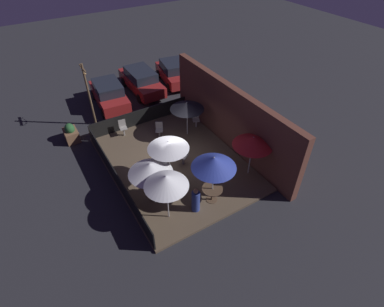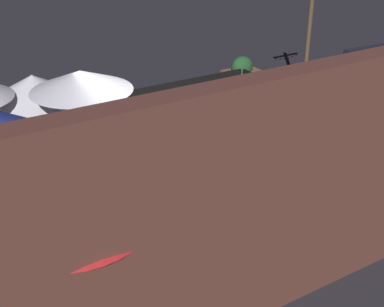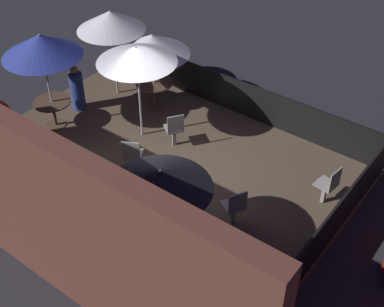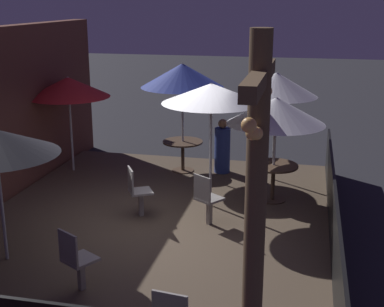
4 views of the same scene
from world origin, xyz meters
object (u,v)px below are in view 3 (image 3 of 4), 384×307
(dining_table_1, at_px, (154,87))
(patio_umbrella_0, at_px, (41,45))
(patio_umbrella_2, at_px, (111,21))
(patio_chair_4, at_px, (174,128))
(patio_chair_1, at_px, (132,155))
(patron_0, at_px, (77,90))
(patio_chair_0, at_px, (235,206))
(patio_chair_3, at_px, (329,184))
(patio_umbrella_3, at_px, (160,180))
(patio_umbrella_1, at_px, (152,44))
(patio_umbrella_4, at_px, (137,55))
(patio_chair_2, at_px, (150,274))
(dining_table_0, at_px, (53,106))

(dining_table_1, bearing_deg, patio_umbrella_0, 56.49)
(patio_umbrella_2, xyz_separation_m, patio_chair_4, (-2.78, 0.95, -1.60))
(patio_chair_1, bearing_deg, patron_0, 39.37)
(patio_umbrella_0, height_order, patio_chair_0, patio_umbrella_0)
(patio_chair_3, xyz_separation_m, patio_chair_4, (3.78, 0.37, -0.00))
(patio_umbrella_0, distance_m, patio_umbrella_2, 2.10)
(patio_umbrella_3, relative_size, patron_0, 1.65)
(dining_table_1, distance_m, patio_chair_0, 4.70)
(patio_umbrella_1, height_order, patio_chair_3, patio_umbrella_1)
(patio_umbrella_4, distance_m, dining_table_1, 2.06)
(patio_umbrella_4, height_order, dining_table_1, patio_umbrella_4)
(dining_table_1, xyz_separation_m, patio_chair_2, (-3.85, 4.66, -0.08))
(patio_chair_1, distance_m, patron_0, 3.12)
(patio_umbrella_1, height_order, dining_table_1, patio_umbrella_1)
(dining_table_1, bearing_deg, dining_table_0, 56.49)
(dining_table_0, xyz_separation_m, patio_chair_0, (-5.52, 0.17, -0.08))
(patio_umbrella_4, height_order, patio_chair_3, patio_umbrella_4)
(patio_chair_3, bearing_deg, dining_table_0, 19.93)
(patio_umbrella_2, height_order, patio_chair_2, patio_umbrella_2)
(patio_umbrella_2, relative_size, patio_chair_0, 2.61)
(patio_umbrella_2, distance_m, patron_0, 1.97)
(dining_table_1, bearing_deg, patio_umbrella_2, 4.21)
(patio_chair_0, xyz_separation_m, patio_chair_2, (0.22, 2.31, 0.02))
(patio_umbrella_2, distance_m, patio_chair_3, 6.78)
(patron_0, bearing_deg, patio_chair_3, -94.17)
(patio_chair_4, bearing_deg, patio_umbrella_3, 159.63)
(patio_umbrella_3, height_order, patio_chair_0, patio_umbrella_3)
(patio_chair_3, bearing_deg, patio_chair_1, 30.71)
(dining_table_1, distance_m, patio_chair_3, 5.33)
(patio_umbrella_4, bearing_deg, dining_table_1, -64.35)
(patio_umbrella_3, xyz_separation_m, patio_umbrella_4, (2.88, -2.66, 0.32))
(patio_umbrella_3, height_order, dining_table_0, patio_umbrella_3)
(dining_table_1, bearing_deg, patio_chair_2, 129.58)
(patio_umbrella_0, xyz_separation_m, patio_umbrella_2, (-0.17, -2.09, -0.11))
(patio_umbrella_2, distance_m, dining_table_1, 2.00)
(patio_umbrella_4, xyz_separation_m, patio_chair_3, (-4.73, -0.49, -1.67))
(patio_chair_0, distance_m, patio_chair_4, 2.88)
(patio_umbrella_3, bearing_deg, patio_chair_1, -35.02)
(patio_chair_3, bearing_deg, patio_umbrella_1, -0.00)
(patio_chair_1, bearing_deg, patio_umbrella_1, 0.00)
(patio_umbrella_3, distance_m, patio_chair_2, 1.65)
(patio_umbrella_1, xyz_separation_m, patio_chair_3, (-5.28, 0.67, -1.29))
(patio_umbrella_0, bearing_deg, patio_chair_0, 178.26)
(patio_umbrella_0, distance_m, patio_chair_3, 7.11)
(dining_table_1, xyz_separation_m, patio_chair_1, (-1.37, 2.37, -0.08))
(patio_umbrella_2, distance_m, patio_chair_4, 3.35)
(patio_umbrella_0, xyz_separation_m, patron_0, (0.10, -0.91, -1.66))
(patio_chair_4, xyz_separation_m, patron_0, (3.05, 0.23, 0.04))
(patio_umbrella_1, distance_m, patio_umbrella_3, 5.13)
(patio_umbrella_0, height_order, patio_umbrella_4, patio_umbrella_0)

